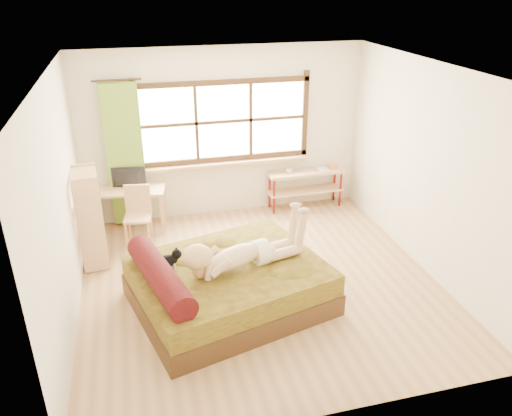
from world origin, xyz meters
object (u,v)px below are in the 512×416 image
object	(u,v)px
desk	(129,194)
pipe_shelf	(306,181)
chair	(138,211)
kitten	(166,260)
woman	(242,242)
bed	(226,284)
bookshelf	(90,218)

from	to	relation	value
desk	pipe_shelf	world-z (taller)	pipe_shelf
desk	pipe_shelf	xyz separation A→B (m)	(2.92, 0.12, -0.11)
chair	pipe_shelf	distance (m)	2.85
kitten	pipe_shelf	distance (m)	3.46
woman	kitten	world-z (taller)	woman
bed	chair	xyz separation A→B (m)	(-0.93, 1.95, 0.18)
kitten	chair	world-z (taller)	chair
bookshelf	kitten	bearing A→B (deg)	-61.42
woman	chair	world-z (taller)	woman
kitten	desk	world-z (taller)	kitten
woman	desk	world-z (taller)	woman
chair	pipe_shelf	world-z (taller)	chair
bed	woman	bearing A→B (deg)	-24.93
kitten	pipe_shelf	size ratio (longest dim) A/B	0.25
bed	kitten	size ratio (longest dim) A/B	7.80
chair	bed	bearing A→B (deg)	-55.29
woman	bookshelf	xyz separation A→B (m)	(-1.76, 1.48, -0.18)
pipe_shelf	bed	bearing A→B (deg)	-128.23
bed	kitten	distance (m)	0.77
desk	chair	bearing A→B (deg)	-63.91
woman	bookshelf	bearing A→B (deg)	125.36
woman	pipe_shelf	world-z (taller)	woman
desk	bookshelf	size ratio (longest dim) A/B	0.86
bed	desk	bearing A→B (deg)	99.42
bed	pipe_shelf	size ratio (longest dim) A/B	1.94
bed	woman	world-z (taller)	woman
chair	pipe_shelf	size ratio (longest dim) A/B	0.66
bed	bookshelf	xyz separation A→B (m)	(-1.56, 1.44, 0.39)
woman	desk	xyz separation A→B (m)	(-1.24, 2.36, -0.27)
kitten	bed	bearing A→B (deg)	-24.33
kitten	desk	distance (m)	2.25
bed	chair	size ratio (longest dim) A/B	2.95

